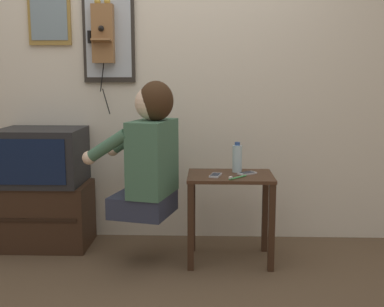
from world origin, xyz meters
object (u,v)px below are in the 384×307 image
wall_mirror (109,30)px  toothbrush (236,177)px  cell_phone_spare (247,173)px  framed_picture (49,11)px  wall_phone_antique (103,33)px  water_bottle (237,158)px  television (42,156)px  person (149,153)px  cell_phone_held (216,175)px

wall_mirror → toothbrush: wall_mirror is taller
cell_phone_spare → framed_picture: bearing=-145.4°
wall_phone_antique → wall_mirror: size_ratio=1.09×
wall_mirror → cell_phone_spare: bearing=-24.4°
wall_mirror → water_bottle: bearing=-22.3°
framed_picture → cell_phone_spare: (1.43, -0.46, -1.11)m
television → person: bearing=-21.7°
cell_phone_held → framed_picture: bearing=171.0°
framed_picture → cell_phone_held: 1.74m
framed_picture → cell_phone_spare: 1.87m
wall_phone_antique → wall_mirror: bearing=52.1°
wall_mirror → cell_phone_spare: (1.00, -0.45, -0.97)m
framed_picture → wall_mirror: size_ratio=0.64×
wall_phone_antique → framed_picture: size_ratio=1.69×
cell_phone_held → toothbrush: (0.13, -0.07, 0.00)m
person → toothbrush: size_ratio=6.65×
cell_phone_held → cell_phone_spare: size_ratio=1.00×
person → wall_phone_antique: (-0.38, 0.51, 0.80)m
television → framed_picture: 1.07m
wall_phone_antique → water_bottle: size_ratio=4.04×
wall_mirror → cell_phone_spare: wall_mirror is taller
framed_picture → toothbrush: 1.85m
wall_phone_antique → toothbrush: wall_phone_antique is taller
television → wall_mirror: wall_mirror is taller
television → toothbrush: size_ratio=4.45×
person → toothbrush: bearing=-80.3°
cell_phone_held → cell_phone_spare: (0.21, 0.07, 0.00)m
wall_mirror → cell_phone_spare: size_ratio=5.66×
wall_phone_antique → framed_picture: bearing=173.8°
television → water_bottle: bearing=-6.5°
cell_phone_spare → television: bearing=-136.7°
toothbrush → cell_phone_spare: bearing=-76.8°
wall_phone_antique → water_bottle: (0.97, -0.34, -0.86)m
person → toothbrush: person is taller
television → water_bottle: size_ratio=2.85×
framed_picture → wall_mirror: (0.44, -0.00, -0.14)m
television → water_bottle: 1.41m
wall_phone_antique → cell_phone_spare: 1.46m
person → water_bottle: size_ratio=4.26×
television → toothbrush: (1.38, -0.37, -0.07)m
cell_phone_held → water_bottle: water_bottle is taller
wall_phone_antique → television: bearing=-157.3°
framed_picture → water_bottle: 1.75m
wall_phone_antique → wall_mirror: wall_mirror is taller
person → toothbrush: 0.59m
cell_phone_spare → person: bearing=-119.4°
cell_phone_spare → toothbrush: (-0.08, -0.14, 0.00)m
wall_phone_antique → person: bearing=-52.9°
cell_phone_held → television: bearing=-179.2°
framed_picture → water_bottle: (1.37, -0.39, -1.02)m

